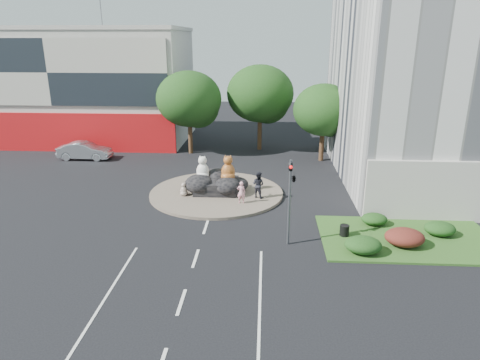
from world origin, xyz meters
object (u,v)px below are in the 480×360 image
at_px(cat_tabby, 228,168).
at_px(pedestrian_pink, 241,192).
at_px(kitten_calico, 184,189).
at_px(litter_bin, 344,230).
at_px(parked_car, 85,151).
at_px(cat_white, 203,167).
at_px(pedestrian_dark, 258,185).
at_px(kitten_white, 240,189).

bearing_deg(cat_tabby, pedestrian_pink, -63.32).
relative_size(kitten_calico, litter_bin, 1.57).
bearing_deg(pedestrian_pink, parked_car, -33.05).
bearing_deg(cat_white, parked_car, 155.23).
bearing_deg(pedestrian_pink, litter_bin, 146.00).
xyz_separation_m(kitten_calico, pedestrian_dark, (5.46, -0.08, 0.45)).
relative_size(cat_white, cat_tabby, 0.95).
bearing_deg(kitten_white, cat_tabby, 129.62).
relative_size(cat_white, parked_car, 0.36).
xyz_separation_m(pedestrian_dark, parked_car, (-17.04, 10.09, -0.32)).
bearing_deg(parked_car, kitten_white, -121.06).
xyz_separation_m(kitten_white, litter_bin, (6.55, -6.27, -0.21)).
xyz_separation_m(cat_tabby, kitten_calico, (-3.19, -1.02, -1.37)).
relative_size(cat_tabby, pedestrian_pink, 1.24).
bearing_deg(pedestrian_dark, kitten_calico, 29.20).
relative_size(cat_white, pedestrian_pink, 1.18).
height_order(cat_white, pedestrian_dark, cat_white).
distance_m(kitten_white, litter_bin, 9.07).
xyz_separation_m(cat_tabby, kitten_white, (0.92, -0.73, -1.43)).
height_order(parked_car, litter_bin, parked_car).
bearing_deg(litter_bin, kitten_calico, 150.72).
relative_size(kitten_white, pedestrian_pink, 0.58).
bearing_deg(pedestrian_dark, cat_white, 13.72).
height_order(cat_white, pedestrian_pink, cat_white).
relative_size(cat_tabby, pedestrian_dark, 1.02).
bearing_deg(kitten_calico, parked_car, 139.29).
bearing_deg(parked_car, kitten_calico, -130.15).
height_order(kitten_calico, pedestrian_pink, pedestrian_pink).
bearing_deg(cat_tabby, kitten_white, -37.33).
bearing_deg(kitten_white, cat_white, 151.20).
distance_m(cat_tabby, kitten_calico, 3.62).
distance_m(cat_tabby, litter_bin, 10.37).
height_order(pedestrian_pink, parked_car, pedestrian_pink).
xyz_separation_m(cat_tabby, pedestrian_pink, (1.12, -2.32, -1.09)).
bearing_deg(kitten_white, pedestrian_dark, -27.56).
xyz_separation_m(cat_white, litter_bin, (9.39, -7.13, -1.59)).
relative_size(cat_white, kitten_white, 2.05).
bearing_deg(pedestrian_pink, kitten_calico, -14.31).
distance_m(cat_tabby, pedestrian_dark, 2.69).
bearing_deg(kitten_white, kitten_calico, 172.00).
height_order(kitten_calico, pedestrian_dark, pedestrian_dark).
height_order(cat_white, litter_bin, cat_white).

